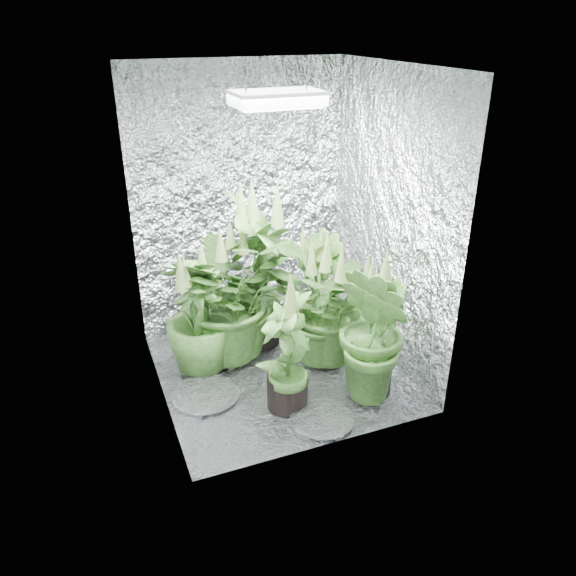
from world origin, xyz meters
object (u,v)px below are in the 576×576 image
Objects in this scene: grow_lamp at (277,99)px; plant_b at (257,273)px; circulation_fan at (332,311)px; plant_g at (375,333)px; plant_d at (199,316)px; plant_c at (316,292)px; plant_e at (326,307)px; plant_a at (231,296)px; plant_f at (287,353)px.

grow_lamp is 0.40× the size of plant_b.
circulation_fan is (0.62, 0.02, -0.44)m from plant_b.
circulation_fan is at bearing 80.00° from plant_g.
plant_c is at bearing 3.52° from plant_d.
plant_d is 1.17m from circulation_fan.
plant_e is (0.35, -0.43, -0.14)m from plant_b.
plant_b is 1.35× the size of plant_e.
plant_d is at bearing -157.69° from plant_b.
plant_d is 1.01× the size of plant_e.
plant_d is at bearing -176.48° from plant_c.
plant_d is 2.94× the size of circulation_fan.
grow_lamp reaches higher than plant_a.
plant_a reaches higher than plant_f.
plant_g is at bearing -10.39° from plant_f.
plant_g is (0.69, -0.79, -0.02)m from plant_a.
plant_e is at bearing -15.18° from plant_d.
plant_e is at bearing 0.35° from grow_lamp.
plant_f is (-0.08, -0.81, -0.18)m from plant_b.
plant_a is 1.01× the size of plant_g.
plant_c is 0.89m from plant_d.
grow_lamp reaches higher than circulation_fan.
grow_lamp is 0.54× the size of plant_e.
plant_e reaches higher than plant_c.
plant_e is at bearing -28.35° from plant_a.
plant_e is 0.49m from plant_g.
circulation_fan is (1.11, 0.22, -0.29)m from plant_d.
plant_a is at bearing 126.85° from grow_lamp.
plant_d is (-0.89, -0.05, 0.01)m from plant_c.
plant_c is 1.03× the size of plant_f.
plant_g is at bearing -85.64° from plant_c.
plant_g is (0.95, -0.71, 0.05)m from plant_d.
plant_g is 1.00m from circulation_fan.
plant_c is at bearing 53.67° from plant_f.
plant_b is 0.46m from plant_c.
plant_f is at bearing 169.61° from plant_g.
plant_b is 1.24× the size of plant_g.
plant_g is 3.18× the size of circulation_fan.
plant_g reaches higher than plant_f.
plant_d is (-0.49, 0.23, -1.40)m from grow_lamp.
plant_d is at bearing 143.26° from plant_g.
plant_a reaches higher than plant_e.
plant_a is at bearing 131.15° from plant_g.
circulation_fan is (0.16, 0.93, -0.34)m from plant_g.
plant_g is (0.11, -0.48, 0.03)m from plant_e.
circulation_fan is (0.22, 0.16, -0.28)m from plant_c.
grow_lamp is 0.57× the size of plant_f.
plant_a is 0.82× the size of plant_b.
plant_c reaches higher than circulation_fan.
plant_b is 0.83m from plant_f.
plant_g is (0.06, -0.76, 0.06)m from plant_c.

